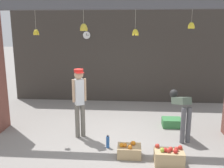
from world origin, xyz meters
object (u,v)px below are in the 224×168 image
fruit_crate_apples (169,157)px  water_bottle (108,142)px  fruit_crate_oranges (129,151)px  wall_clock (87,35)px  worker_stooping (182,109)px  produce_box_green (172,123)px  shopkeeper (79,98)px

fruit_crate_apples → water_bottle: (-1.27, 0.60, -0.02)m
fruit_crate_oranges → wall_clock: size_ratio=1.76×
fruit_crate_oranges → water_bottle: bearing=144.0°
worker_stooping → fruit_crate_oranges: size_ratio=2.29×
produce_box_green → fruit_crate_oranges: bearing=-123.5°
worker_stooping → water_bottle: size_ratio=3.79×
produce_box_green → wall_clock: (-2.72, 2.32, 2.28)m
water_bottle → wall_clock: size_ratio=1.06×
shopkeeper → fruit_crate_apples: shopkeeper is taller
fruit_crate_apples → produce_box_green: bearing=79.7°
worker_stooping → water_bottle: worker_stooping is taller
shopkeeper → wall_clock: size_ratio=6.10×
fruit_crate_oranges → water_bottle: size_ratio=1.66×
shopkeeper → fruit_crate_apples: bearing=125.4°
produce_box_green → shopkeeper: bearing=-160.3°
fruit_crate_apples → wall_clock: wall_clock is taller
fruit_crate_oranges → fruit_crate_apples: 0.82m
worker_stooping → fruit_crate_apples: bearing=-126.2°
worker_stooping → wall_clock: wall_clock is taller
produce_box_green → wall_clock: 4.24m
shopkeeper → fruit_crate_oranges: 1.74m
fruit_crate_apples → wall_clock: (-2.36, 4.30, 2.24)m
fruit_crate_oranges → produce_box_green: bearing=56.5°
worker_stooping → produce_box_green: size_ratio=2.18×
shopkeeper → worker_stooping: size_ratio=1.51×
worker_stooping → fruit_crate_apples: 1.44m
shopkeeper → produce_box_green: (2.36, 0.84, -0.90)m
shopkeeper → water_bottle: size_ratio=5.74×
water_bottle → wall_clock: bearing=106.4°
worker_stooping → water_bottle: bearing=-176.2°
water_bottle → wall_clock: wall_clock is taller
fruit_crate_apples → water_bottle: bearing=154.5°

